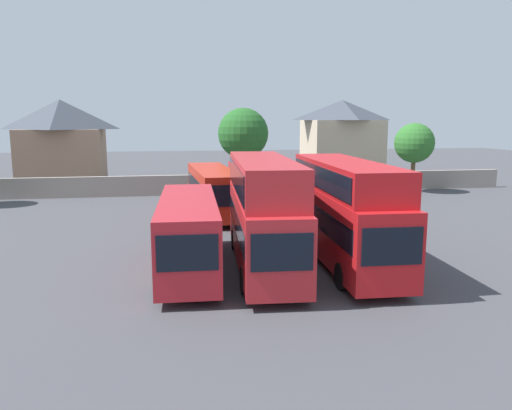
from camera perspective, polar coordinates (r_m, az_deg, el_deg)
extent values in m
plane|color=#424247|center=(41.06, -3.53, 0.18)|extent=(140.00, 140.00, 0.00)
cube|color=gray|center=(46.24, -4.26, 2.37)|extent=(56.00, 0.50, 1.80)
cube|color=red|center=(22.89, -7.69, -2.92)|extent=(2.89, 10.34, 2.92)
cube|color=black|center=(17.81, -7.79, -5.41)|extent=(2.18, 0.17, 1.31)
cube|color=black|center=(22.81, -7.71, -2.06)|extent=(2.90, 9.52, 0.92)
cylinder|color=black|center=(20.17, -4.38, -8.32)|extent=(0.35, 1.11, 1.10)
cylinder|color=black|center=(20.20, -10.91, -8.45)|extent=(0.35, 1.11, 1.10)
cylinder|color=black|center=(26.29, -5.11, -4.05)|extent=(0.35, 1.11, 1.10)
cylinder|color=black|center=(26.30, -10.08, -4.16)|extent=(0.35, 1.11, 1.10)
cube|color=red|center=(23.01, 0.87, -2.64)|extent=(3.27, 11.30, 3.01)
cube|color=black|center=(17.54, 2.98, -5.38)|extent=(2.20, 0.23, 1.35)
cube|color=black|center=(22.94, 0.87, -1.76)|extent=(3.25, 10.42, 0.95)
cube|color=red|center=(22.91, 0.81, 3.21)|extent=(3.18, 10.74, 1.65)
cube|color=black|center=(22.91, 0.81, 3.21)|extent=(3.23, 10.19, 1.16)
cylinder|color=black|center=(20.22, 5.27, -8.29)|extent=(0.38, 1.12, 1.10)
cylinder|color=black|center=(19.93, -1.31, -8.52)|extent=(0.38, 1.12, 1.10)
cylinder|color=black|center=(26.80, 2.47, -3.76)|extent=(0.38, 1.12, 1.10)
cylinder|color=black|center=(26.57, -2.46, -3.87)|extent=(0.38, 1.12, 1.10)
cube|color=red|center=(23.85, 10.12, -2.24)|extent=(3.05, 11.10, 3.11)
cube|color=black|center=(18.71, 15.19, -4.56)|extent=(2.28, 0.18, 1.40)
cube|color=black|center=(23.78, 10.14, -1.36)|extent=(3.05, 10.22, 0.98)
cube|color=red|center=(23.75, 10.08, 3.23)|extent=(2.97, 10.55, 1.40)
cube|color=black|center=(23.75, 10.08, 3.23)|extent=(3.04, 10.00, 0.98)
cylinder|color=black|center=(21.50, 15.79, -7.53)|extent=(0.35, 1.11, 1.10)
cylinder|color=black|center=(20.70, 9.66, -7.96)|extent=(0.35, 1.11, 1.10)
cylinder|color=black|center=(27.67, 10.29, -3.47)|extent=(0.35, 1.11, 1.10)
cylinder|color=black|center=(27.05, 5.47, -3.66)|extent=(0.35, 1.11, 1.10)
cube|color=red|center=(35.92, -4.88, 1.76)|extent=(3.12, 11.02, 2.96)
cube|color=black|center=(30.53, -3.44, 1.04)|extent=(2.21, 0.20, 1.33)
cube|color=black|center=(35.88, -4.88, 2.32)|extent=(3.11, 10.15, 0.93)
cylinder|color=black|center=(33.03, -2.04, -1.18)|extent=(0.36, 1.12, 1.10)
cylinder|color=black|center=(32.69, -6.02, -1.34)|extent=(0.36, 1.12, 1.10)
cylinder|color=black|center=(39.59, -3.88, 0.62)|extent=(0.36, 1.12, 1.10)
cylinder|color=black|center=(39.30, -7.21, 0.50)|extent=(0.36, 1.12, 1.10)
cube|color=red|center=(36.85, -0.49, 1.99)|extent=(3.04, 11.62, 2.95)
cube|color=black|center=(31.12, 0.78, 1.22)|extent=(2.26, 0.17, 1.33)
cube|color=black|center=(36.80, -0.49, 2.53)|extent=(3.04, 10.70, 0.93)
cylinder|color=black|center=(33.73, 2.23, -0.95)|extent=(0.35, 1.11, 1.10)
cylinder|color=black|center=(33.42, -1.77, -1.05)|extent=(0.35, 1.11, 1.10)
cylinder|color=black|center=(40.69, 0.57, 0.89)|extent=(0.35, 1.11, 1.10)
cylinder|color=black|center=(40.44, -2.75, 0.83)|extent=(0.35, 1.11, 1.10)
cube|color=#9E7A60|center=(55.82, -21.04, 5.06)|extent=(7.94, 7.01, 5.78)
pyramid|color=#3D424C|center=(55.69, -21.32, 9.56)|extent=(8.34, 7.36, 2.98)
cube|color=#C6B293|center=(58.19, 9.63, 6.18)|extent=(7.86, 7.14, 6.68)
pyramid|color=#3D424C|center=(58.10, 9.76, 10.57)|extent=(8.26, 7.50, 2.22)
cylinder|color=brown|center=(48.91, -1.45, 3.94)|extent=(0.56, 0.56, 3.74)
sphere|color=#235B23|center=(48.68, -1.47, 8.12)|extent=(4.86, 4.86, 4.86)
cylinder|color=brown|center=(49.31, 17.34, 3.31)|extent=(0.39, 0.39, 3.33)
sphere|color=#2D6B28|center=(49.09, 17.51, 6.73)|extent=(3.67, 3.67, 3.67)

